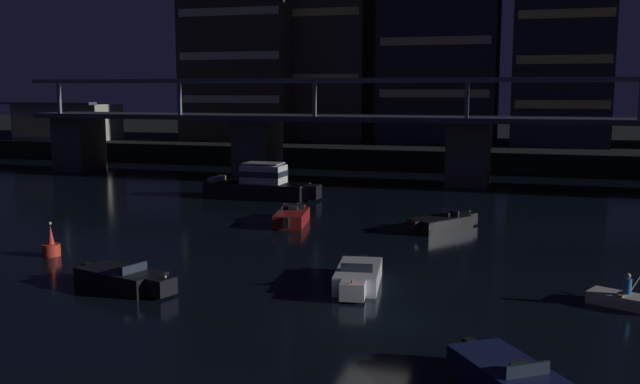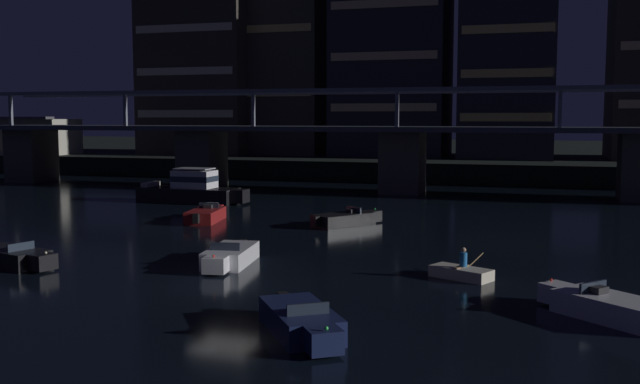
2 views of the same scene
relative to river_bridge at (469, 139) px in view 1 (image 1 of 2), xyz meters
name	(u,v)px [view 1 (image 1 of 2)]	position (x,y,z in m)	size (l,w,h in m)	color
ground_plane	(373,319)	(0.00, -38.64, -4.04)	(400.00, 400.00, 0.00)	black
far_riverbank	(496,137)	(0.00, 48.01, -2.94)	(240.00, 80.00, 2.20)	black
river_bridge	(469,139)	(0.00, 0.00, 0.00)	(86.09, 6.40, 9.38)	#4C4944
tower_west_low	(250,36)	(-29.16, 20.77, 10.94)	(13.71, 13.58, 25.85)	#38332D
tower_central	(441,17)	(-5.37, 20.95, 12.67)	(13.21, 10.04, 29.30)	#282833
tower_east_tall	(562,39)	(8.08, 20.40, 9.91)	(10.21, 10.74, 23.78)	#282833
waterfront_pavilion	(67,121)	(-50.16, 11.91, 0.40)	(12.40, 7.40, 4.70)	#B2AD9E
cabin_cruiser_near_left	(260,185)	(-14.73, -12.67, -2.98)	(9.17, 2.81, 2.79)	black
speedboat_near_center	(124,279)	(-10.99, -37.81, -3.62)	(5.17, 2.83, 1.16)	black
speedboat_near_right	(358,277)	(-1.56, -34.62, -3.62)	(2.34, 5.23, 1.16)	silver
speedboat_mid_left	(292,217)	(-8.97, -21.81, -3.62)	(2.46, 5.23, 1.16)	maroon
speedboat_mid_center	(443,223)	(0.40, -21.12, -3.62)	(3.92, 4.73, 1.16)	black
speedboat_mid_right	(513,381)	(5.13, -43.96, -3.62)	(3.90, 4.74, 1.16)	#19234C
channel_buoy	(51,247)	(-17.86, -33.63, -3.56)	(0.90, 0.90, 1.76)	red
dinghy_with_paddler	(624,300)	(9.05, -34.35, -3.76)	(2.82, 2.70, 1.36)	beige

